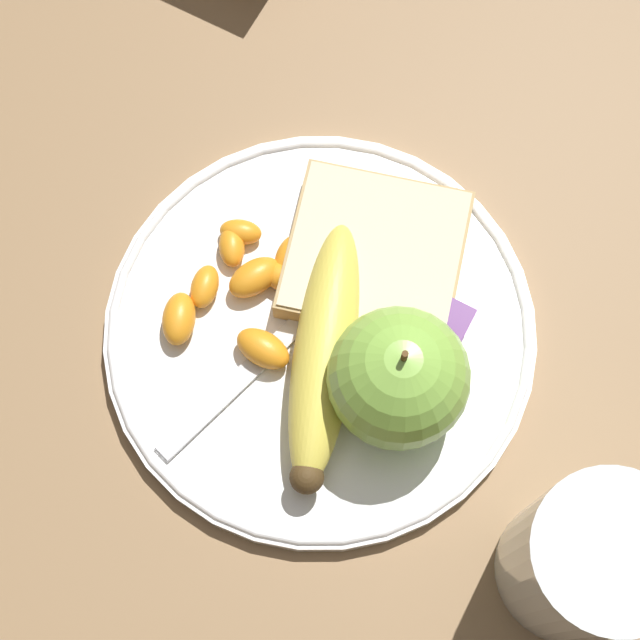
# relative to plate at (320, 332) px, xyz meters

# --- Properties ---
(ground_plane) EXTENTS (3.00, 3.00, 0.00)m
(ground_plane) POSITION_rel_plate_xyz_m (0.00, 0.00, -0.01)
(ground_plane) COLOR olive
(plate) EXTENTS (0.27, 0.27, 0.01)m
(plate) POSITION_rel_plate_xyz_m (0.00, 0.00, 0.00)
(plate) COLOR white
(plate) RESTS_ON ground_plane
(juice_glass) EXTENTS (0.08, 0.08, 0.11)m
(juice_glass) POSITION_rel_plate_xyz_m (0.19, -0.06, 0.04)
(juice_glass) COLOR silver
(juice_glass) RESTS_ON ground_plane
(apple) EXTENTS (0.08, 0.08, 0.09)m
(apple) POSITION_rel_plate_xyz_m (0.06, -0.02, 0.04)
(apple) COLOR #84BC47
(apple) RESTS_ON plate
(banana) EXTENTS (0.09, 0.17, 0.04)m
(banana) POSITION_rel_plate_xyz_m (0.01, -0.02, 0.02)
(banana) COLOR #E0CC4C
(banana) RESTS_ON plate
(bread_slice) EXTENTS (0.13, 0.13, 0.02)m
(bread_slice) POSITION_rel_plate_xyz_m (0.01, 0.06, 0.02)
(bread_slice) COLOR tan
(bread_slice) RESTS_ON plate
(fork) EXTENTS (0.08, 0.19, 0.00)m
(fork) POSITION_rel_plate_xyz_m (-0.01, -0.00, 0.01)
(fork) COLOR silver
(fork) RESTS_ON plate
(jam_packet) EXTENTS (0.04, 0.03, 0.02)m
(jam_packet) POSITION_rel_plate_xyz_m (0.06, 0.03, 0.01)
(jam_packet) COLOR silver
(jam_packet) RESTS_ON plate
(orange_segment_0) EXTENTS (0.02, 0.03, 0.02)m
(orange_segment_0) POSITION_rel_plate_xyz_m (-0.07, -0.01, 0.01)
(orange_segment_0) COLOR orange
(orange_segment_0) RESTS_ON plate
(orange_segment_1) EXTENTS (0.04, 0.02, 0.02)m
(orange_segment_1) POSITION_rel_plate_xyz_m (-0.02, -0.03, 0.01)
(orange_segment_1) COLOR orange
(orange_segment_1) RESTS_ON plate
(orange_segment_2) EXTENTS (0.03, 0.04, 0.02)m
(orange_segment_2) POSITION_rel_plate_xyz_m (-0.05, 0.01, 0.01)
(orange_segment_2) COLOR orange
(orange_segment_2) RESTS_ON plate
(orange_segment_3) EXTENTS (0.03, 0.04, 0.02)m
(orange_segment_3) POSITION_rel_plate_xyz_m (-0.08, -0.04, 0.01)
(orange_segment_3) COLOR orange
(orange_segment_3) RESTS_ON plate
(orange_segment_4) EXTENTS (0.03, 0.02, 0.01)m
(orange_segment_4) POSITION_rel_plate_xyz_m (-0.07, 0.03, 0.01)
(orange_segment_4) COLOR orange
(orange_segment_4) RESTS_ON plate
(orange_segment_5) EXTENTS (0.03, 0.02, 0.02)m
(orange_segment_5) POSITION_rel_plate_xyz_m (-0.03, 0.02, 0.01)
(orange_segment_5) COLOR orange
(orange_segment_5) RESTS_ON plate
(orange_segment_6) EXTENTS (0.03, 0.03, 0.01)m
(orange_segment_6) POSITION_rel_plate_xyz_m (-0.07, 0.02, 0.01)
(orange_segment_6) COLOR orange
(orange_segment_6) RESTS_ON plate
(orange_segment_7) EXTENTS (0.02, 0.03, 0.02)m
(orange_segment_7) POSITION_rel_plate_xyz_m (-0.04, 0.03, 0.01)
(orange_segment_7) COLOR orange
(orange_segment_7) RESTS_ON plate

